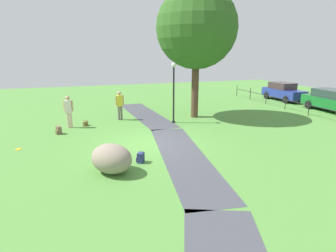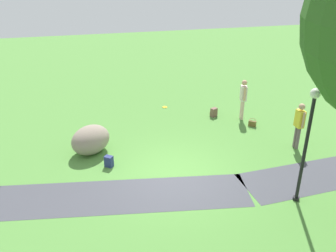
{
  "view_description": "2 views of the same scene",
  "coord_description": "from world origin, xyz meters",
  "px_view_note": "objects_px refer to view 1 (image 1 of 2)",
  "views": [
    {
      "loc": [
        11.48,
        -2.95,
        4.1
      ],
      "look_at": [
        1.11,
        0.46,
        1.08
      ],
      "focal_mm": 28.49,
      "sensor_mm": 36.0,
      "label": 1
    },
    {
      "loc": [
        2.6,
        10.17,
        6.79
      ],
      "look_at": [
        0.02,
        -0.82,
        1.4
      ],
      "focal_mm": 39.26,
      "sensor_mm": 36.0,
      "label": 2
    }
  ],
  "objects_px": {
    "handbag_on_grass": "(86,123)",
    "parked_suv_orange": "(334,100)",
    "lawn_boulder": "(112,159)",
    "frisbee_on_grass": "(18,149)",
    "backpack_by_boulder": "(141,158)",
    "parked_wagon_silver": "(283,91)",
    "lamp_post": "(174,86)",
    "large_shade_tree": "(197,28)",
    "woman_with_handbag": "(69,109)",
    "man_near_boulder": "(120,103)",
    "spare_backpack_on_lawn": "(59,130)"
  },
  "relations": [
    {
      "from": "woman_with_handbag",
      "to": "parked_suv_orange",
      "type": "distance_m",
      "value": 17.86
    },
    {
      "from": "woman_with_handbag",
      "to": "handbag_on_grass",
      "type": "relative_size",
      "value": 4.74
    },
    {
      "from": "woman_with_handbag",
      "to": "handbag_on_grass",
      "type": "xyz_separation_m",
      "value": [
        -0.14,
        0.84,
        -0.92
      ]
    },
    {
      "from": "lamp_post",
      "to": "large_shade_tree",
      "type": "bearing_deg",
      "value": 118.55
    },
    {
      "from": "handbag_on_grass",
      "to": "spare_backpack_on_lawn",
      "type": "xyz_separation_m",
      "value": [
        1.26,
        -1.37,
        0.05
      ]
    },
    {
      "from": "handbag_on_grass",
      "to": "parked_suv_orange",
      "type": "xyz_separation_m",
      "value": [
        1.53,
        16.96,
        0.67
      ]
    },
    {
      "from": "large_shade_tree",
      "to": "backpack_by_boulder",
      "type": "relative_size",
      "value": 20.02
    },
    {
      "from": "backpack_by_boulder",
      "to": "spare_backpack_on_lawn",
      "type": "relative_size",
      "value": 1.0
    },
    {
      "from": "frisbee_on_grass",
      "to": "spare_backpack_on_lawn",
      "type": "bearing_deg",
      "value": 141.14
    },
    {
      "from": "large_shade_tree",
      "to": "woman_with_handbag",
      "type": "distance_m",
      "value": 8.9
    },
    {
      "from": "large_shade_tree",
      "to": "backpack_by_boulder",
      "type": "xyz_separation_m",
      "value": [
        6.31,
        -5.01,
        -5.32
      ]
    },
    {
      "from": "lawn_boulder",
      "to": "handbag_on_grass",
      "type": "distance_m",
      "value": 6.85
    },
    {
      "from": "handbag_on_grass",
      "to": "parked_suv_orange",
      "type": "distance_m",
      "value": 17.05
    },
    {
      "from": "backpack_by_boulder",
      "to": "frisbee_on_grass",
      "type": "distance_m",
      "value": 5.69
    },
    {
      "from": "parked_suv_orange",
      "to": "large_shade_tree",
      "type": "bearing_deg",
      "value": -98.92
    },
    {
      "from": "lamp_post",
      "to": "lawn_boulder",
      "type": "bearing_deg",
      "value": -36.57
    },
    {
      "from": "frisbee_on_grass",
      "to": "parked_suv_orange",
      "type": "xyz_separation_m",
      "value": [
        -1.65,
        19.88,
        0.8
      ]
    },
    {
      "from": "handbag_on_grass",
      "to": "spare_backpack_on_lawn",
      "type": "relative_size",
      "value": 0.96
    },
    {
      "from": "lawn_boulder",
      "to": "frisbee_on_grass",
      "type": "height_order",
      "value": "lawn_boulder"
    },
    {
      "from": "large_shade_tree",
      "to": "parked_wagon_silver",
      "type": "distance_m",
      "value": 11.54
    },
    {
      "from": "large_shade_tree",
      "to": "lawn_boulder",
      "type": "relative_size",
      "value": 4.13
    },
    {
      "from": "backpack_by_boulder",
      "to": "frisbee_on_grass",
      "type": "height_order",
      "value": "backpack_by_boulder"
    },
    {
      "from": "lawn_boulder",
      "to": "backpack_by_boulder",
      "type": "xyz_separation_m",
      "value": [
        -0.55,
        1.15,
        -0.33
      ]
    },
    {
      "from": "woman_with_handbag",
      "to": "parked_suv_orange",
      "type": "xyz_separation_m",
      "value": [
        1.39,
        17.8,
        -0.25
      ]
    },
    {
      "from": "backpack_by_boulder",
      "to": "woman_with_handbag",
      "type": "bearing_deg",
      "value": -156.19
    },
    {
      "from": "handbag_on_grass",
      "to": "parked_suv_orange",
      "type": "height_order",
      "value": "parked_suv_orange"
    },
    {
      "from": "woman_with_handbag",
      "to": "frisbee_on_grass",
      "type": "height_order",
      "value": "woman_with_handbag"
    },
    {
      "from": "man_near_boulder",
      "to": "handbag_on_grass",
      "type": "xyz_separation_m",
      "value": [
        0.79,
        -2.13,
        -0.92
      ]
    },
    {
      "from": "handbag_on_grass",
      "to": "frisbee_on_grass",
      "type": "distance_m",
      "value": 4.32
    },
    {
      "from": "lamp_post",
      "to": "frisbee_on_grass",
      "type": "height_order",
      "value": "lamp_post"
    },
    {
      "from": "large_shade_tree",
      "to": "lawn_boulder",
      "type": "height_order",
      "value": "large_shade_tree"
    },
    {
      "from": "large_shade_tree",
      "to": "spare_backpack_on_lawn",
      "type": "xyz_separation_m",
      "value": [
        1.31,
        -8.24,
        -5.32
      ]
    },
    {
      "from": "man_near_boulder",
      "to": "spare_backpack_on_lawn",
      "type": "height_order",
      "value": "man_near_boulder"
    },
    {
      "from": "lamp_post",
      "to": "handbag_on_grass",
      "type": "xyz_separation_m",
      "value": [
        -0.93,
        -5.08,
        -2.06
      ]
    },
    {
      "from": "lamp_post",
      "to": "parked_wagon_silver",
      "type": "distance_m",
      "value": 12.63
    },
    {
      "from": "woman_with_handbag",
      "to": "frisbee_on_grass",
      "type": "bearing_deg",
      "value": -34.4
    },
    {
      "from": "large_shade_tree",
      "to": "parked_suv_orange",
      "type": "distance_m",
      "value": 11.25
    },
    {
      "from": "spare_backpack_on_lawn",
      "to": "parked_wagon_silver",
      "type": "height_order",
      "value": "parked_wagon_silver"
    },
    {
      "from": "lawn_boulder",
      "to": "woman_with_handbag",
      "type": "xyz_separation_m",
      "value": [
        -6.66,
        -1.55,
        0.54
      ]
    },
    {
      "from": "spare_backpack_on_lawn",
      "to": "frisbee_on_grass",
      "type": "relative_size",
      "value": 1.66
    },
    {
      "from": "lamp_post",
      "to": "spare_backpack_on_lawn",
      "type": "bearing_deg",
      "value": -87.03
    },
    {
      "from": "woman_with_handbag",
      "to": "frisbee_on_grass",
      "type": "relative_size",
      "value": 7.5
    },
    {
      "from": "lamp_post",
      "to": "backpack_by_boulder",
      "type": "height_order",
      "value": "lamp_post"
    },
    {
      "from": "backpack_by_boulder",
      "to": "parked_wagon_silver",
      "type": "height_order",
      "value": "parked_wagon_silver"
    },
    {
      "from": "lawn_boulder",
      "to": "spare_backpack_on_lawn",
      "type": "distance_m",
      "value": 5.93
    },
    {
      "from": "large_shade_tree",
      "to": "man_near_boulder",
      "type": "height_order",
      "value": "large_shade_tree"
    },
    {
      "from": "large_shade_tree",
      "to": "handbag_on_grass",
      "type": "height_order",
      "value": "large_shade_tree"
    },
    {
      "from": "lawn_boulder",
      "to": "spare_backpack_on_lawn",
      "type": "xyz_separation_m",
      "value": [
        -5.54,
        -2.09,
        -0.33
      ]
    },
    {
      "from": "lawn_boulder",
      "to": "spare_backpack_on_lawn",
      "type": "relative_size",
      "value": 4.85
    },
    {
      "from": "handbag_on_grass",
      "to": "parked_wagon_silver",
      "type": "distance_m",
      "value": 17.21
    }
  ]
}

